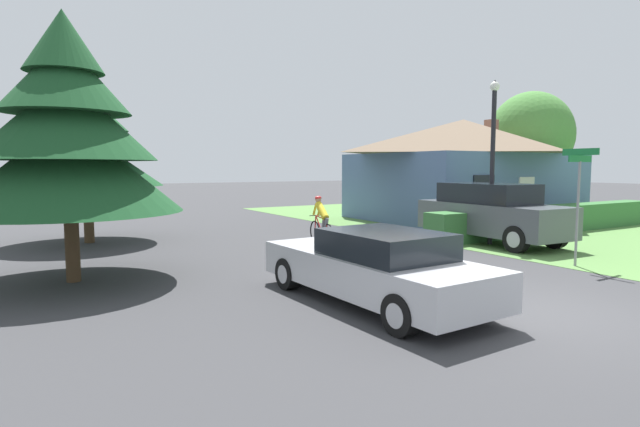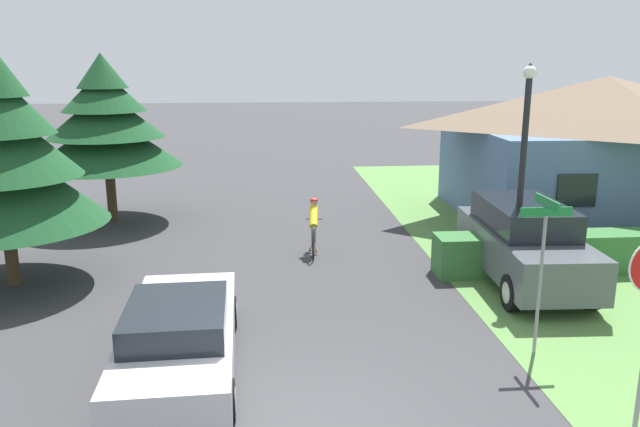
{
  "view_description": "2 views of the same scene",
  "coord_description": "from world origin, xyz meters",
  "px_view_note": "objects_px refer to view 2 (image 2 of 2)",
  "views": [
    {
      "loc": [
        -7.27,
        -4.99,
        2.39
      ],
      "look_at": [
        -0.83,
        5.67,
        1.23
      ],
      "focal_mm": 28.0,
      "sensor_mm": 36.0,
      "label": 1
    },
    {
      "loc": [
        -0.52,
        -7.77,
        5.07
      ],
      "look_at": [
        0.69,
        5.69,
        1.73
      ],
      "focal_mm": 35.0,
      "sensor_mm": 36.0,
      "label": 2
    }
  ],
  "objects_px": {
    "cyclist": "(314,228)",
    "parked_suv_right": "(524,243)",
    "cottage_house": "(602,145)",
    "sedan_left_lane": "(179,336)",
    "street_lamp": "(523,160)",
    "conifer_tall_far": "(106,123)",
    "street_name_sign": "(543,249)"
  },
  "relations": [
    {
      "from": "cottage_house",
      "to": "cyclist",
      "type": "relative_size",
      "value": 5.79
    },
    {
      "from": "cottage_house",
      "to": "conifer_tall_far",
      "type": "bearing_deg",
      "value": 178.38
    },
    {
      "from": "cyclist",
      "to": "street_lamp",
      "type": "relative_size",
      "value": 0.33
    },
    {
      "from": "cottage_house",
      "to": "sedan_left_lane",
      "type": "xyz_separation_m",
      "value": [
        -12.39,
        -9.58,
        -1.74
      ]
    },
    {
      "from": "sedan_left_lane",
      "to": "street_name_sign",
      "type": "distance_m",
      "value": 6.3
    },
    {
      "from": "sedan_left_lane",
      "to": "cyclist",
      "type": "distance_m",
      "value": 6.86
    },
    {
      "from": "cottage_house",
      "to": "parked_suv_right",
      "type": "xyz_separation_m",
      "value": [
        -4.97,
        -5.85,
        -1.42
      ]
    },
    {
      "from": "cottage_house",
      "to": "street_name_sign",
      "type": "xyz_separation_m",
      "value": [
        -6.23,
        -9.48,
        -0.42
      ]
    },
    {
      "from": "street_name_sign",
      "to": "cyclist",
      "type": "bearing_deg",
      "value": 118.98
    },
    {
      "from": "cyclist",
      "to": "conifer_tall_far",
      "type": "distance_m",
      "value": 7.78
    },
    {
      "from": "parked_suv_right",
      "to": "street_lamp",
      "type": "height_order",
      "value": "street_lamp"
    },
    {
      "from": "parked_suv_right",
      "to": "conifer_tall_far",
      "type": "distance_m",
      "value": 12.91
    },
    {
      "from": "cottage_house",
      "to": "street_lamp",
      "type": "distance_m",
      "value": 8.06
    },
    {
      "from": "cyclist",
      "to": "parked_suv_right",
      "type": "xyz_separation_m",
      "value": [
        4.69,
        -2.57,
        0.23
      ]
    },
    {
      "from": "cyclist",
      "to": "street_name_sign",
      "type": "xyz_separation_m",
      "value": [
        3.43,
        -6.19,
        1.23
      ]
    },
    {
      "from": "sedan_left_lane",
      "to": "street_lamp",
      "type": "xyz_separation_m",
      "value": [
        7.14,
        3.49,
        2.28
      ]
    },
    {
      "from": "sedan_left_lane",
      "to": "street_name_sign",
      "type": "relative_size",
      "value": 1.71
    },
    {
      "from": "sedan_left_lane",
      "to": "street_name_sign",
      "type": "bearing_deg",
      "value": -91.02
    },
    {
      "from": "cottage_house",
      "to": "street_lamp",
      "type": "bearing_deg",
      "value": -129.56
    },
    {
      "from": "cottage_house",
      "to": "parked_suv_right",
      "type": "height_order",
      "value": "cottage_house"
    },
    {
      "from": "sedan_left_lane",
      "to": "parked_suv_right",
      "type": "bearing_deg",
      "value": -65.3
    },
    {
      "from": "cottage_house",
      "to": "street_name_sign",
      "type": "distance_m",
      "value": 11.35
    },
    {
      "from": "cottage_house",
      "to": "street_lamp",
      "type": "xyz_separation_m",
      "value": [
        -5.24,
        -6.09,
        0.55
      ]
    },
    {
      "from": "sedan_left_lane",
      "to": "street_name_sign",
      "type": "xyz_separation_m",
      "value": [
        6.16,
        0.1,
        1.31
      ]
    },
    {
      "from": "parked_suv_right",
      "to": "cyclist",
      "type": "bearing_deg",
      "value": 63.84
    },
    {
      "from": "sedan_left_lane",
      "to": "conifer_tall_far",
      "type": "relative_size",
      "value": 0.92
    },
    {
      "from": "conifer_tall_far",
      "to": "sedan_left_lane",
      "type": "bearing_deg",
      "value": -71.59
    },
    {
      "from": "parked_suv_right",
      "to": "sedan_left_lane",
      "type": "bearing_deg",
      "value": 119.18
    },
    {
      "from": "street_lamp",
      "to": "conifer_tall_far",
      "type": "xyz_separation_m",
      "value": [
        -10.59,
        6.86,
        0.23
      ]
    },
    {
      "from": "cottage_house",
      "to": "sedan_left_lane",
      "type": "distance_m",
      "value": 15.75
    },
    {
      "from": "sedan_left_lane",
      "to": "conifer_tall_far",
      "type": "bearing_deg",
      "value": 16.46
    },
    {
      "from": "cyclist",
      "to": "street_name_sign",
      "type": "relative_size",
      "value": 0.59
    }
  ]
}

